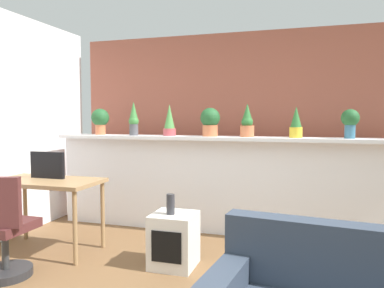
# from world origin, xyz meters

# --- Properties ---
(divider_wall) EXTENTS (4.40, 0.16, 1.13)m
(divider_wall) POSITION_xyz_m (0.00, 2.00, 0.56)
(divider_wall) COLOR white
(divider_wall) RESTS_ON ground
(plant_shelf) EXTENTS (4.40, 0.37, 0.04)m
(plant_shelf) POSITION_xyz_m (0.00, 1.96, 1.15)
(plant_shelf) COLOR white
(plant_shelf) RESTS_ON divider_wall
(brick_wall_behind) EXTENTS (4.40, 0.10, 2.50)m
(brick_wall_behind) POSITION_xyz_m (0.00, 2.60, 1.25)
(brick_wall_behind) COLOR #9E5442
(brick_wall_behind) RESTS_ON ground
(potted_plant_0) EXTENTS (0.23, 0.23, 0.34)m
(potted_plant_0) POSITION_xyz_m (-1.72, 1.99, 1.37)
(potted_plant_0) COLOR #C66B42
(potted_plant_0) RESTS_ON plant_shelf
(potted_plant_1) EXTENTS (0.13, 0.13, 0.42)m
(potted_plant_1) POSITION_xyz_m (-1.21, 1.94, 1.37)
(potted_plant_1) COLOR #4C4C51
(potted_plant_1) RESTS_ON plant_shelf
(potted_plant_2) EXTENTS (0.16, 0.16, 0.39)m
(potted_plant_2) POSITION_xyz_m (-0.75, 1.99, 1.35)
(potted_plant_2) COLOR #B7474C
(potted_plant_2) RESTS_ON plant_shelf
(potted_plant_3) EXTENTS (0.23, 0.23, 0.34)m
(potted_plant_3) POSITION_xyz_m (-0.23, 1.98, 1.35)
(potted_plant_3) COLOR #C66B42
(potted_plant_3) RESTS_ON plant_shelf
(potted_plant_4) EXTENTS (0.16, 0.16, 0.39)m
(potted_plant_4) POSITION_xyz_m (0.21, 1.99, 1.33)
(potted_plant_4) COLOR #C66B42
(potted_plant_4) RESTS_ON plant_shelf
(potted_plant_5) EXTENTS (0.14, 0.14, 0.35)m
(potted_plant_5) POSITION_xyz_m (0.75, 1.97, 1.33)
(potted_plant_5) COLOR gold
(potted_plant_5) RESTS_ON plant_shelf
(potted_plant_6) EXTENTS (0.19, 0.19, 0.32)m
(potted_plant_6) POSITION_xyz_m (1.31, 1.98, 1.36)
(potted_plant_6) COLOR #386B84
(potted_plant_6) RESTS_ON plant_shelf
(desk) EXTENTS (1.10, 0.60, 0.75)m
(desk) POSITION_xyz_m (-1.70, 0.89, 0.67)
(desk) COLOR #99754C
(desk) RESTS_ON ground
(tv_monitor) EXTENTS (0.40, 0.04, 0.28)m
(tv_monitor) POSITION_xyz_m (-1.75, 0.97, 0.89)
(tv_monitor) COLOR black
(tv_monitor) RESTS_ON desk
(office_chair) EXTENTS (0.50, 0.51, 0.91)m
(office_chair) POSITION_xyz_m (-1.61, 0.18, 0.39)
(office_chair) COLOR #262628
(office_chair) RESTS_ON ground
(side_cube_shelf) EXTENTS (0.40, 0.41, 0.50)m
(side_cube_shelf) POSITION_xyz_m (-0.30, 0.88, 0.25)
(side_cube_shelf) COLOR silver
(side_cube_shelf) RESTS_ON ground
(vase_on_shelf) EXTENTS (0.08, 0.08, 0.19)m
(vase_on_shelf) POSITION_xyz_m (-0.32, 0.85, 0.59)
(vase_on_shelf) COLOR #2D2D33
(vase_on_shelf) RESTS_ON side_cube_shelf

